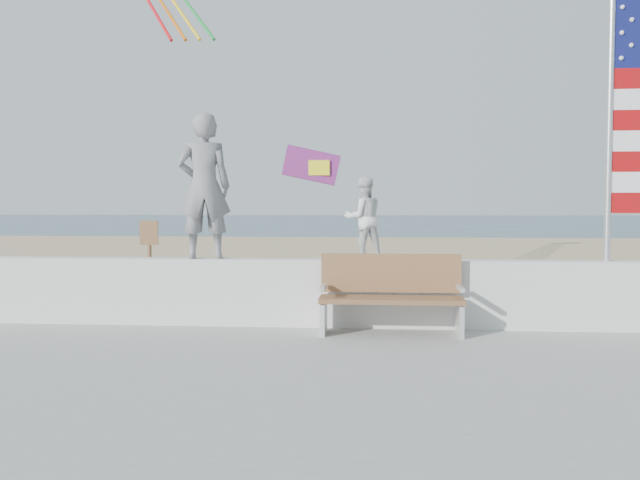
{
  "coord_description": "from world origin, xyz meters",
  "views": [
    {
      "loc": [
        0.94,
        -7.03,
        1.81
      ],
      "look_at": [
        0.2,
        1.8,
        1.35
      ],
      "focal_mm": 38.0,
      "sensor_mm": 36.0,
      "label": 1
    }
  ],
  "objects_px": {
    "child": "(363,218)",
    "bench": "(391,293)",
    "adult": "(204,186)",
    "flag": "(620,113)"
  },
  "relations": [
    {
      "from": "child",
      "to": "bench",
      "type": "xyz_separation_m",
      "value": [
        0.36,
        -0.45,
        -0.94
      ]
    },
    {
      "from": "child",
      "to": "flag",
      "type": "bearing_deg",
      "value": 159.71
    },
    {
      "from": "bench",
      "to": "child",
      "type": "bearing_deg",
      "value": 128.43
    },
    {
      "from": "adult",
      "to": "child",
      "type": "distance_m",
      "value": 2.21
    },
    {
      "from": "child",
      "to": "flag",
      "type": "height_order",
      "value": "flag"
    },
    {
      "from": "bench",
      "to": "flag",
      "type": "relative_size",
      "value": 0.51
    },
    {
      "from": "child",
      "to": "flag",
      "type": "xyz_separation_m",
      "value": [
        3.28,
        -0.0,
        1.36
      ]
    },
    {
      "from": "adult",
      "to": "bench",
      "type": "distance_m",
      "value": 2.91
    },
    {
      "from": "adult",
      "to": "child",
      "type": "xyz_separation_m",
      "value": [
        2.16,
        0.0,
        -0.43
      ]
    },
    {
      "from": "child",
      "to": "bench",
      "type": "height_order",
      "value": "child"
    }
  ]
}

